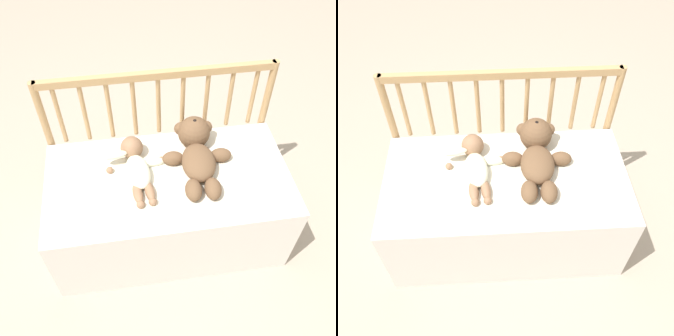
% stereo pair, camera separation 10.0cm
% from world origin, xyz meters
% --- Properties ---
extents(ground_plane, '(12.00, 12.00, 0.00)m').
position_xyz_m(ground_plane, '(0.00, 0.00, 0.00)').
color(ground_plane, tan).
extents(crib_mattress, '(1.14, 0.59, 0.47)m').
position_xyz_m(crib_mattress, '(0.00, 0.00, 0.23)').
color(crib_mattress, white).
rests_on(crib_mattress, ground_plane).
extents(crib_rail, '(1.14, 0.04, 0.83)m').
position_xyz_m(crib_rail, '(0.00, 0.32, 0.58)').
color(crib_rail, tan).
rests_on(crib_rail, ground_plane).
extents(blanket, '(0.81, 0.53, 0.01)m').
position_xyz_m(blanket, '(0.02, 0.01, 0.47)').
color(blanket, silver).
rests_on(blanket, crib_mattress).
extents(teddy_bear, '(0.34, 0.46, 0.16)m').
position_xyz_m(teddy_bear, '(0.15, 0.09, 0.53)').
color(teddy_bear, brown).
rests_on(teddy_bear, crib_mattress).
extents(baby, '(0.30, 0.39, 0.11)m').
position_xyz_m(baby, '(-0.14, 0.07, 0.51)').
color(baby, '#EAEACC').
rests_on(baby, crib_mattress).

